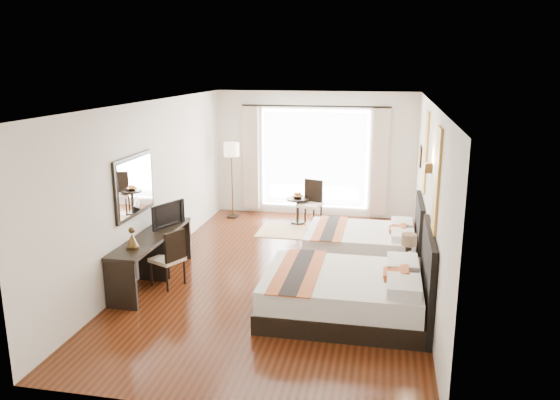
% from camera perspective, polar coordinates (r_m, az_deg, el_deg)
% --- Properties ---
extents(floor, '(4.50, 7.50, 0.01)m').
position_cam_1_polar(floor, '(9.12, 0.34, -7.74)').
color(floor, '#331709').
rests_on(floor, ground).
extents(ceiling, '(4.50, 7.50, 0.02)m').
position_cam_1_polar(ceiling, '(8.49, 0.37, 10.05)').
color(ceiling, white).
rests_on(ceiling, wall_headboard).
extents(wall_headboard, '(0.01, 7.50, 2.80)m').
position_cam_1_polar(wall_headboard, '(8.58, 15.25, 0.19)').
color(wall_headboard, silver).
rests_on(wall_headboard, floor).
extents(wall_desk, '(0.01, 7.50, 2.80)m').
position_cam_1_polar(wall_desk, '(9.38, -13.25, 1.47)').
color(wall_desk, silver).
rests_on(wall_desk, floor).
extents(wall_window, '(4.50, 0.01, 2.80)m').
position_cam_1_polar(wall_window, '(12.33, 3.65, 4.78)').
color(wall_window, silver).
rests_on(wall_window, floor).
extents(wall_entry, '(4.50, 0.01, 2.80)m').
position_cam_1_polar(wall_entry, '(5.24, -7.48, -8.34)').
color(wall_entry, silver).
rests_on(wall_entry, floor).
extents(window_glass, '(2.40, 0.02, 2.20)m').
position_cam_1_polar(window_glass, '(12.33, 3.64, 4.31)').
color(window_glass, white).
rests_on(window_glass, wall_window).
extents(sheer_curtain, '(2.30, 0.02, 2.10)m').
position_cam_1_polar(sheer_curtain, '(12.27, 3.60, 4.27)').
color(sheer_curtain, white).
rests_on(sheer_curtain, wall_window).
extents(drape_left, '(0.35, 0.14, 2.35)m').
position_cam_1_polar(drape_left, '(12.51, -3.04, 4.37)').
color(drape_left, '#B7A28E').
rests_on(drape_left, floor).
extents(drape_right, '(0.35, 0.14, 2.35)m').
position_cam_1_polar(drape_right, '(12.13, 10.39, 3.85)').
color(drape_right, '#B7A28E').
rests_on(drape_right, floor).
extents(art_panel_near, '(0.03, 0.50, 1.35)m').
position_cam_1_polar(art_panel_near, '(7.19, 16.06, 2.00)').
color(art_panel_near, '#8C3E14').
rests_on(art_panel_near, wall_headboard).
extents(art_panel_far, '(0.03, 0.50, 1.35)m').
position_cam_1_polar(art_panel_far, '(9.47, 14.99, 4.88)').
color(art_panel_far, '#8C3E14').
rests_on(art_panel_far, wall_headboard).
extents(wall_sconce, '(0.10, 0.14, 0.14)m').
position_cam_1_polar(wall_sconce, '(8.18, 15.23, 3.26)').
color(wall_sconce, '#453218').
rests_on(wall_sconce, wall_headboard).
extents(mirror_frame, '(0.04, 1.25, 0.95)m').
position_cam_1_polar(mirror_frame, '(8.73, -14.99, 1.45)').
color(mirror_frame, black).
rests_on(mirror_frame, wall_desk).
extents(mirror_glass, '(0.01, 1.12, 0.82)m').
position_cam_1_polar(mirror_glass, '(8.72, -14.84, 1.45)').
color(mirror_glass, white).
rests_on(mirror_glass, mirror_frame).
extents(bed_near, '(2.25, 1.75, 1.27)m').
position_cam_1_polar(bed_near, '(7.66, 7.29, -9.57)').
color(bed_near, black).
rests_on(bed_near, floor).
extents(bed_far, '(2.00, 1.56, 1.12)m').
position_cam_1_polar(bed_far, '(9.84, 8.98, -4.42)').
color(bed_far, black).
rests_on(bed_far, floor).
extents(nightstand, '(0.39, 0.49, 0.47)m').
position_cam_1_polar(nightstand, '(8.63, 13.29, -7.74)').
color(nightstand, black).
rests_on(nightstand, floor).
extents(table_lamp, '(0.23, 0.23, 0.37)m').
position_cam_1_polar(table_lamp, '(8.56, 13.33, -4.24)').
color(table_lamp, black).
rests_on(table_lamp, nightstand).
extents(vase, '(0.12, 0.12, 0.12)m').
position_cam_1_polar(vase, '(8.35, 13.46, -6.10)').
color(vase, black).
rests_on(vase, nightstand).
extents(console_desk, '(0.50, 2.20, 0.76)m').
position_cam_1_polar(console_desk, '(8.95, -13.18, -5.94)').
color(console_desk, black).
rests_on(console_desk, floor).
extents(television, '(0.37, 0.69, 0.41)m').
position_cam_1_polar(television, '(9.25, -11.88, -1.44)').
color(television, black).
rests_on(television, console_desk).
extents(bronze_figurine, '(0.21, 0.21, 0.29)m').
position_cam_1_polar(bronze_figurine, '(8.25, -15.18, -3.98)').
color(bronze_figurine, '#453218').
rests_on(bronze_figurine, console_desk).
extents(desk_chair, '(0.57, 0.57, 0.92)m').
position_cam_1_polar(desk_chair, '(8.75, -11.56, -7.02)').
color(desk_chair, beige).
rests_on(desk_chair, floor).
extents(floor_lamp, '(0.34, 0.34, 1.70)m').
position_cam_1_polar(floor_lamp, '(12.11, -5.08, 4.78)').
color(floor_lamp, black).
rests_on(floor_lamp, floor).
extents(side_table, '(0.48, 0.48, 0.56)m').
position_cam_1_polar(side_table, '(11.87, 1.86, -1.11)').
color(side_table, black).
rests_on(side_table, floor).
extents(fruit_bowl, '(0.30, 0.30, 0.06)m').
position_cam_1_polar(fruit_bowl, '(11.80, 1.85, 0.34)').
color(fruit_bowl, '#442818').
rests_on(fruit_bowl, side_table).
extents(window_chair, '(0.56, 0.56, 0.97)m').
position_cam_1_polar(window_chair, '(11.73, 3.14, -1.22)').
color(window_chair, beige).
rests_on(window_chair, floor).
extents(jute_rug, '(1.40, 0.95, 0.01)m').
position_cam_1_polar(jute_rug, '(11.29, 1.26, -3.34)').
color(jute_rug, tan).
rests_on(jute_rug, floor).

